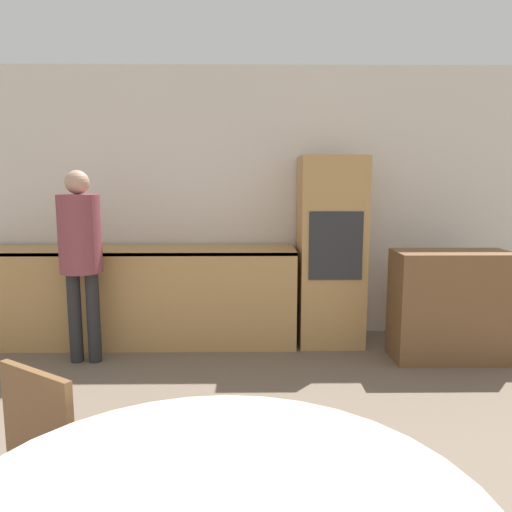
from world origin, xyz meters
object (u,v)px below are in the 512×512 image
(chair_far_left, at_px, (16,484))
(person_standing, at_px, (80,246))
(oven_unit, at_px, (330,251))
(sideboard, at_px, (450,306))

(chair_far_left, xyz_separation_m, person_standing, (-0.58, 2.48, 0.50))
(oven_unit, xyz_separation_m, chair_far_left, (-1.56, -3.00, -0.38))
(oven_unit, distance_m, person_standing, 2.21)
(chair_far_left, distance_m, person_standing, 2.60)
(person_standing, bearing_deg, sideboard, 0.58)
(oven_unit, relative_size, chair_far_left, 2.01)
(chair_far_left, bearing_deg, oven_unit, 96.29)
(oven_unit, height_order, person_standing, oven_unit)
(sideboard, relative_size, chair_far_left, 1.11)
(chair_far_left, bearing_deg, sideboard, 78.73)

